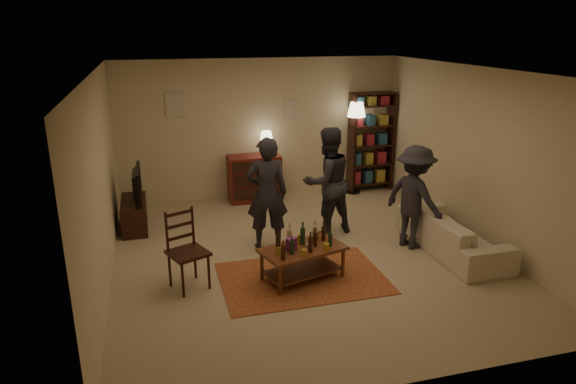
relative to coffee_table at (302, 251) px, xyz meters
name	(u,v)px	position (x,y,z in m)	size (l,w,h in m)	color
floor	(305,256)	(0.25, 0.67, -0.40)	(6.00, 6.00, 0.00)	#C6B793
room_shell	(227,107)	(-0.40, 3.65, 1.41)	(6.00, 6.00, 6.00)	beige
rug	(303,278)	(0.01, 0.00, -0.40)	(2.20, 1.50, 0.01)	maroon
coffee_table	(302,251)	(0.00, 0.00, 0.00)	(1.23, 0.89, 0.79)	brown
dining_chair	(185,247)	(-1.52, 0.21, 0.16)	(0.60, 0.60, 1.06)	black
tv_stand	(134,207)	(-2.20, 2.47, -0.02)	(0.40, 1.00, 1.06)	black
dresser	(255,177)	(0.06, 3.39, 0.07)	(1.00, 0.50, 1.36)	maroon
bookshelf	(371,141)	(2.49, 3.45, 0.63)	(0.90, 0.34, 2.02)	black
floor_lamp	(356,116)	(2.10, 3.32, 1.18)	(0.36, 0.36, 1.85)	black
sofa	(452,232)	(2.45, 0.27, -0.10)	(2.08, 0.81, 0.61)	beige
person_left	(267,193)	(-0.21, 1.16, 0.46)	(0.63, 0.41, 1.73)	#222128
person_right	(327,182)	(0.85, 1.45, 0.48)	(0.86, 0.67, 1.77)	#292A31
person_by_sofa	(414,197)	(1.95, 0.60, 0.40)	(1.03, 0.59, 1.60)	#27272F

